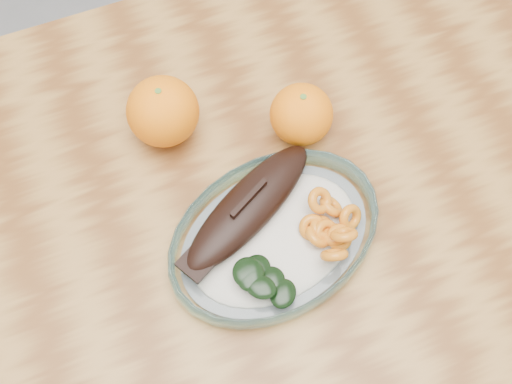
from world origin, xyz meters
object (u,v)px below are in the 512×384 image
at_px(orange_left, 163,111).
at_px(orange_right, 301,114).
at_px(plated_meal, 274,234).
at_px(dining_table, 212,264).

bearing_deg(orange_left, orange_right, -21.96).
xyz_separation_m(plated_meal, orange_right, (0.09, 0.13, 0.02)).
distance_m(dining_table, orange_left, 0.22).
bearing_deg(orange_right, dining_table, -149.79).
bearing_deg(plated_meal, orange_right, 42.55).
xyz_separation_m(orange_left, orange_right, (0.16, -0.07, -0.01)).
bearing_deg(plated_meal, dining_table, 143.10).
relative_size(dining_table, plated_meal, 2.07).
xyz_separation_m(plated_meal, orange_left, (-0.07, 0.19, 0.03)).
relative_size(plated_meal, orange_left, 6.30).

